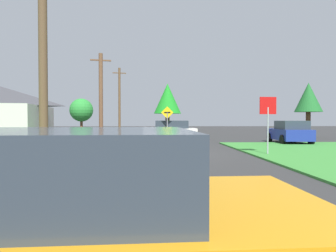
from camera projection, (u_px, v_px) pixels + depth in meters
ground_plane at (168, 153)px, 14.78m from camera, size 120.00×120.00×0.00m
lane_stripe_center at (184, 193)px, 6.79m from camera, size 0.20×14.00×0.01m
stop_sign at (268, 114)px, 13.94m from camera, size 0.82×0.09×2.77m
car_behind_on_main_road at (65, 227)px, 2.45m from camera, size 4.33×2.26×1.62m
car_on_crossroad at (290, 132)px, 20.98m from camera, size 2.32×4.02×1.62m
car_approaching_junction at (168, 131)px, 22.89m from camera, size 4.56×2.23×1.62m
utility_pole_near at (43, 57)px, 11.95m from camera, size 1.78×0.54×8.27m
utility_pole_mid at (101, 95)px, 25.86m from camera, size 1.79×0.49×7.49m
utility_pole_far at (119, 99)px, 39.75m from camera, size 1.78×0.50×8.66m
direction_sign at (167, 120)px, 21.49m from camera, size 0.90×0.18×2.67m
oak_tree_left at (308, 98)px, 27.35m from camera, size 2.46×2.46×5.12m
pine_tree_center at (81, 110)px, 35.33m from camera, size 2.76×2.76×4.22m
oak_tree_right at (168, 99)px, 32.65m from camera, size 3.02×3.02×5.69m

